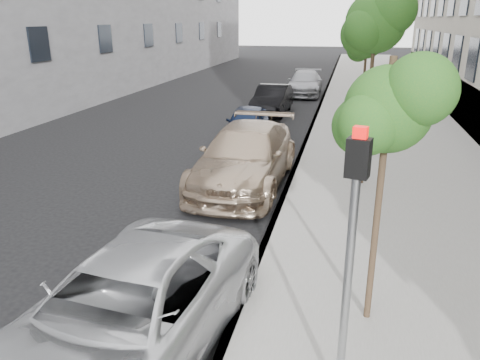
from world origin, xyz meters
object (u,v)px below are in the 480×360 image
(tree_far, at_px, (368,43))
(sedan_black, at_px, (272,100))
(tree_mid, at_px, (377,22))
(suv, at_px, (245,156))
(signal_pole, at_px, (351,242))
(tree_near, at_px, (390,109))
(sedan_rear, at_px, (305,83))
(sedan_blue, at_px, (247,123))
(minivan, at_px, (127,313))

(tree_far, bearing_deg, sedan_black, 138.83)
(tree_mid, xyz_separation_m, suv, (-3.33, -0.48, -3.65))
(signal_pole, bearing_deg, tree_near, 90.77)
(sedan_rear, bearing_deg, tree_near, -82.58)
(tree_mid, relative_size, sedan_blue, 1.40)
(minivan, height_order, sedan_rear, minivan)
(signal_pole, bearing_deg, tree_mid, 101.03)
(signal_pole, bearing_deg, suv, 124.37)
(tree_far, height_order, suv, tree_far)
(tree_near, height_order, signal_pole, tree_near)
(tree_mid, xyz_separation_m, sedan_rear, (-3.33, 16.86, -3.76))
(sedan_blue, distance_m, sedan_rear, 12.02)
(tree_mid, bearing_deg, tree_near, -90.00)
(tree_mid, height_order, minivan, tree_mid)
(tree_far, height_order, sedan_rear, tree_far)
(tree_near, xyz_separation_m, sedan_blue, (-4.45, 11.40, -2.78))
(tree_near, xyz_separation_m, signal_pole, (-0.41, -1.78, -1.17))
(tree_mid, relative_size, sedan_rear, 1.05)
(signal_pole, bearing_deg, tree_far, 102.29)
(tree_mid, relative_size, sedan_black, 1.22)
(minivan, bearing_deg, tree_far, 83.06)
(sedan_rear, bearing_deg, tree_mid, -79.52)
(tree_mid, distance_m, signal_pole, 8.58)
(tree_near, bearing_deg, tree_far, 90.00)
(sedan_rear, bearing_deg, tree_far, -72.89)
(suv, bearing_deg, tree_far, 65.57)
(tree_mid, height_order, tree_far, tree_mid)
(tree_mid, distance_m, sedan_black, 11.76)
(tree_near, height_order, suv, tree_near)
(tree_near, height_order, tree_far, tree_far)
(minivan, relative_size, suv, 0.92)
(sedan_rear, bearing_deg, sedan_blue, -96.05)
(tree_far, relative_size, sedan_rear, 0.87)
(signal_pole, bearing_deg, sedan_black, 115.76)
(tree_mid, xyz_separation_m, tree_far, (-0.00, 6.50, -0.80))
(sedan_black, relative_size, sedan_rear, 0.86)
(suv, xyz_separation_m, sedan_rear, (0.00, 17.34, -0.11))
(sedan_black, height_order, sedan_rear, sedan_rear)
(tree_mid, height_order, sedan_rear, tree_mid)
(tree_mid, bearing_deg, sedan_blue, 132.27)
(tree_mid, relative_size, minivan, 0.99)
(tree_mid, distance_m, sedan_blue, 7.65)
(sedan_blue, relative_size, sedan_rear, 0.75)
(sedan_rear, bearing_deg, signal_pole, -84.07)
(signal_pole, bearing_deg, minivan, -170.28)
(tree_near, bearing_deg, minivan, -154.83)
(tree_near, bearing_deg, sedan_black, 104.41)
(signal_pole, distance_m, suv, 8.44)
(tree_near, relative_size, sedan_rear, 0.81)
(suv, relative_size, sedan_rear, 1.15)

